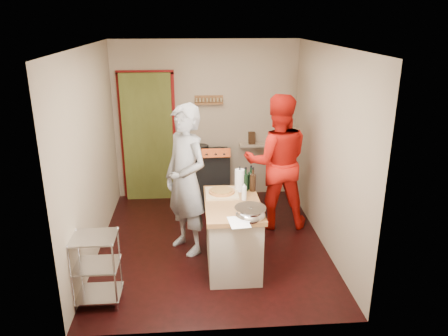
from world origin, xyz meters
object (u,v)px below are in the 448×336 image
Objects in this scene: island at (233,232)px; person_stripe at (186,181)px; stove at (210,176)px; wire_shelving at (96,266)px; person_red at (277,162)px.

person_stripe reaches higher than island.
person_stripe reaches higher than stove.
island is 0.64× the size of person_stripe.
wire_shelving is 1.64m from island.
stove is at bearing 95.31° from island.
island reaches higher than wire_shelving.
person_stripe is (-0.37, -1.56, 0.52)m from stove.
person_stripe is 1.00× the size of person_red.
island is at bearing 58.32° from person_red.
stove is at bearing 129.22° from person_stripe.
stove is at bearing 63.15° from wire_shelving.
wire_shelving is at bearing -156.99° from island.
stove reaches higher than wire_shelving.
person_stripe is (-0.56, 0.42, 0.52)m from island.
person_red reaches higher than wire_shelving.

